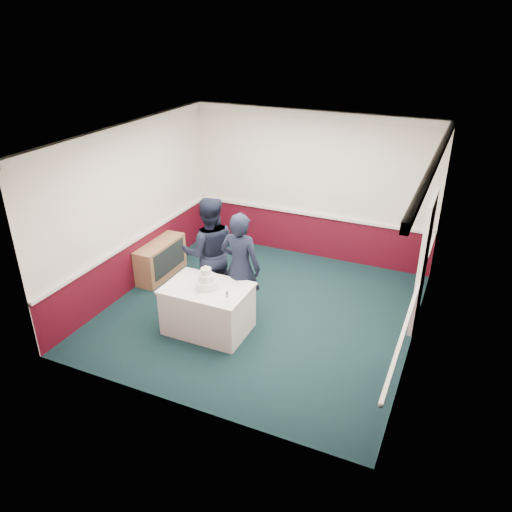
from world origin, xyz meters
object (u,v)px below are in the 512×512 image
at_px(person_man, 210,252).
at_px(person_woman, 240,267).
at_px(sideboard, 161,259).
at_px(cake_table, 208,308).
at_px(champagne_flute, 227,295).
at_px(cake_knife, 199,293).
at_px(wedding_cake, 207,281).

height_order(person_man, person_woman, person_man).
relative_size(sideboard, cake_table, 0.91).
bearing_deg(champagne_flute, cake_knife, 171.42).
distance_m(sideboard, cake_table, 2.14).
bearing_deg(person_man, champagne_flute, 99.04).
height_order(wedding_cake, champagne_flute, wedding_cake).
distance_m(wedding_cake, champagne_flute, 0.57).
bearing_deg(cake_knife, sideboard, 147.50).
height_order(sideboard, wedding_cake, wedding_cake).
height_order(cake_table, cake_knife, cake_knife).
distance_m(cake_knife, champagne_flute, 0.55).
bearing_deg(cake_knife, cake_table, 89.43).
relative_size(cake_table, wedding_cake, 3.63).
xyz_separation_m(cake_table, cake_knife, (-0.03, -0.20, 0.39)).
xyz_separation_m(sideboard, wedding_cake, (1.74, -1.25, 0.55)).
height_order(sideboard, person_woman, person_woman).
relative_size(cake_table, person_woman, 0.70).
bearing_deg(sideboard, cake_table, -35.86).
xyz_separation_m(sideboard, person_woman, (2.04, -0.69, 0.59)).
bearing_deg(person_man, person_woman, 132.41).
bearing_deg(champagne_flute, person_woman, 102.71).
bearing_deg(person_man, wedding_cake, 85.02).
distance_m(sideboard, wedding_cake, 2.21).
xyz_separation_m(cake_table, person_woman, (0.31, 0.56, 0.54)).
bearing_deg(cake_table, sideboard, 144.14).
distance_m(sideboard, person_woman, 2.24).
bearing_deg(person_woman, champagne_flute, 101.46).
distance_m(champagne_flute, person_woman, 0.86).
bearing_deg(cake_table, person_woman, 61.20).
bearing_deg(wedding_cake, person_woman, 61.20).
height_order(sideboard, champagne_flute, champagne_flute).
bearing_deg(person_woman, wedding_cake, 59.94).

